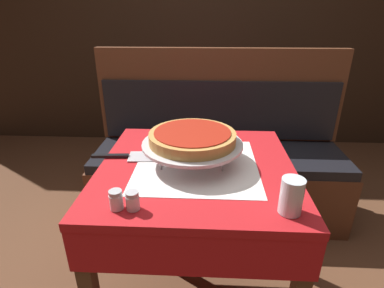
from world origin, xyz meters
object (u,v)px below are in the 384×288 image
at_px(salt_shaker, 116,200).
at_px(pizza_pan_stand, 192,145).
at_px(dining_table_front, 196,189).
at_px(water_glass_near, 291,196).
at_px(dining_table_rear, 204,93).
at_px(deep_dish_pizza, 192,137).
at_px(booth_bench, 218,170).
at_px(pepper_shaker, 133,201).
at_px(pizza_server, 127,156).
at_px(condiment_caddy, 197,74).

bearing_deg(salt_shaker, pizza_pan_stand, 55.97).
bearing_deg(dining_table_front, water_glass_near, -45.16).
bearing_deg(dining_table_rear, deep_dish_pizza, -91.00).
height_order(dining_table_rear, pizza_pan_stand, pizza_pan_stand).
distance_m(booth_bench, pepper_shaker, 1.21).
distance_m(dining_table_rear, deep_dish_pizza, 1.52).
relative_size(pizza_server, pepper_shaker, 4.41).
xyz_separation_m(pizza_pan_stand, salt_shaker, (-0.21, -0.32, -0.05)).
distance_m(deep_dish_pizza, pizza_server, 0.29).
height_order(pizza_server, pepper_shaker, pepper_shaker).
bearing_deg(dining_table_rear, water_glass_near, -81.20).
bearing_deg(deep_dish_pizza, dining_table_front, -46.73).
relative_size(dining_table_rear, booth_bench, 0.47).
bearing_deg(condiment_caddy, salt_shaker, -95.34).
xyz_separation_m(dining_table_rear, water_glass_near, (0.28, -1.81, 0.15)).
bearing_deg(booth_bench, dining_table_front, -98.85).
bearing_deg(pizza_server, salt_shaker, -80.74).
bearing_deg(booth_bench, water_glass_near, -80.99).
xyz_separation_m(dining_table_rear, salt_shaker, (-0.24, -1.82, 0.13)).
xyz_separation_m(dining_table_rear, condiment_caddy, (-0.06, 0.09, 0.15)).
xyz_separation_m(deep_dish_pizza, water_glass_near, (0.31, -0.31, -0.05)).
height_order(pizza_pan_stand, pizza_server, pizza_pan_stand).
relative_size(dining_table_front, water_glass_near, 6.85).
distance_m(dining_table_rear, booth_bench, 0.83).
bearing_deg(dining_table_front, pepper_shaker, -121.31).
height_order(dining_table_front, salt_shaker, salt_shaker).
bearing_deg(pepper_shaker, pizza_pan_stand, 62.64).
distance_m(booth_bench, pizza_server, 0.94).
bearing_deg(pizza_pan_stand, salt_shaker, -124.03).
bearing_deg(pizza_server, pizza_pan_stand, -6.68).
bearing_deg(water_glass_near, pizza_server, 149.48).
distance_m(booth_bench, salt_shaker, 1.23).
bearing_deg(pizza_server, condiment_caddy, 81.40).
bearing_deg(booth_bench, dining_table_rear, 98.50).
distance_m(dining_table_rear, pepper_shaker, 1.83).
relative_size(water_glass_near, salt_shaker, 1.80).
bearing_deg(water_glass_near, dining_table_front, 134.84).
distance_m(pizza_server, salt_shaker, 0.36).
bearing_deg(salt_shaker, pizza_server, 99.26).
xyz_separation_m(pepper_shaker, condiment_caddy, (0.13, 1.91, 0.02)).
bearing_deg(dining_table_rear, salt_shaker, -97.55).
xyz_separation_m(pizza_pan_stand, condiment_caddy, (-0.04, 1.59, -0.02)).
bearing_deg(dining_table_rear, booth_bench, -81.50).
relative_size(deep_dish_pizza, pizza_server, 1.26).
relative_size(pizza_server, salt_shaker, 4.25).
distance_m(booth_bench, pizza_pan_stand, 0.93).
bearing_deg(water_glass_near, deep_dish_pizza, 134.75).
relative_size(salt_shaker, condiment_caddy, 0.35).
bearing_deg(dining_table_front, condiment_caddy, 91.93).
relative_size(dining_table_rear, pepper_shaker, 12.90).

